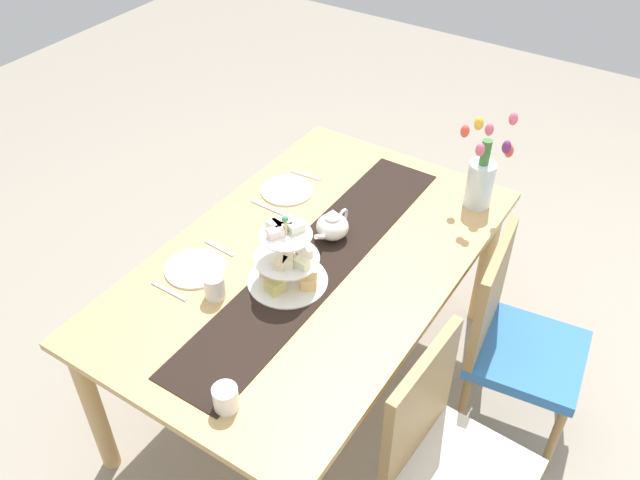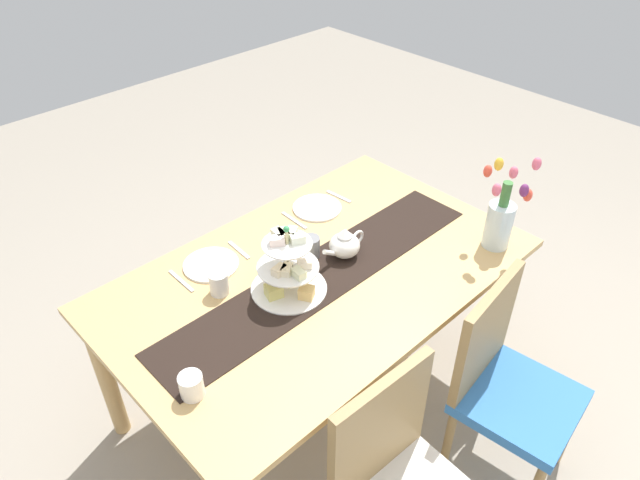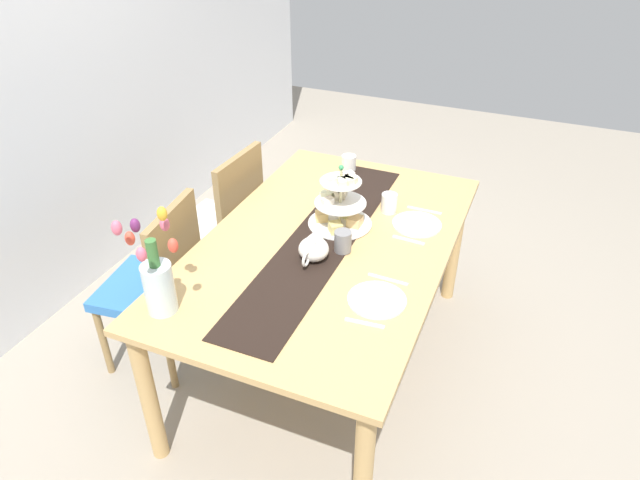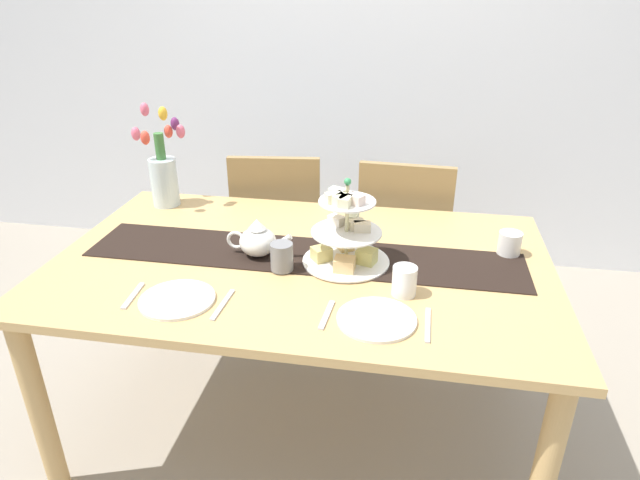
# 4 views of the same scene
# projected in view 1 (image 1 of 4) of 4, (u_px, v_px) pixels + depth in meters

# --- Properties ---
(ground_plane) EXTENTS (8.00, 8.00, 0.00)m
(ground_plane) POSITION_uv_depth(u_px,v_px,m) (312.00, 381.00, 3.07)
(ground_plane) COLOR gray
(dining_table) EXTENTS (1.72, 1.06, 0.75)m
(dining_table) POSITION_uv_depth(u_px,v_px,m) (311.00, 276.00, 2.65)
(dining_table) COLOR tan
(dining_table) RESTS_ON ground_plane
(chair_left) EXTENTS (0.47, 0.47, 0.91)m
(chair_left) POSITION_uv_depth(u_px,v_px,m) (513.00, 337.00, 2.61)
(chair_left) COLOR olive
(chair_left) RESTS_ON ground_plane
(chair_right) EXTENTS (0.44, 0.44, 0.91)m
(chair_right) POSITION_uv_depth(u_px,v_px,m) (446.00, 455.00, 2.21)
(chair_right) COLOR olive
(chair_right) RESTS_ON ground_plane
(table_runner) EXTENTS (1.54, 0.28, 0.00)m
(table_runner) POSITION_uv_depth(u_px,v_px,m) (317.00, 261.00, 2.58)
(table_runner) COLOR black
(table_runner) RESTS_ON dining_table
(tiered_cake_stand) EXTENTS (0.30, 0.30, 0.30)m
(tiered_cake_stand) POSITION_uv_depth(u_px,v_px,m) (287.00, 261.00, 2.43)
(tiered_cake_stand) COLOR beige
(tiered_cake_stand) RESTS_ON table_runner
(teapot) EXTENTS (0.24, 0.13, 0.14)m
(teapot) POSITION_uv_depth(u_px,v_px,m) (333.00, 225.00, 2.66)
(teapot) COLOR white
(teapot) RESTS_ON table_runner
(tulip_vase) EXTENTS (0.22, 0.23, 0.43)m
(tulip_vase) POSITION_uv_depth(u_px,v_px,m) (482.00, 176.00, 2.77)
(tulip_vase) COLOR silver
(tulip_vase) RESTS_ON dining_table
(cream_jug) EXTENTS (0.08, 0.08, 0.08)m
(cream_jug) POSITION_uv_depth(u_px,v_px,m) (226.00, 398.00, 2.03)
(cream_jug) COLOR white
(cream_jug) RESTS_ON dining_table
(dinner_plate_left) EXTENTS (0.23, 0.23, 0.01)m
(dinner_plate_left) POSITION_uv_depth(u_px,v_px,m) (287.00, 190.00, 2.93)
(dinner_plate_left) COLOR white
(dinner_plate_left) RESTS_ON dining_table
(fork_left) EXTENTS (0.03, 0.15, 0.01)m
(fork_left) POSITION_uv_depth(u_px,v_px,m) (305.00, 175.00, 3.03)
(fork_left) COLOR silver
(fork_left) RESTS_ON dining_table
(knife_left) EXTENTS (0.02, 0.17, 0.01)m
(knife_left) POSITION_uv_depth(u_px,v_px,m) (267.00, 207.00, 2.84)
(knife_left) COLOR silver
(knife_left) RESTS_ON dining_table
(dinner_plate_right) EXTENTS (0.23, 0.23, 0.01)m
(dinner_plate_right) POSITION_uv_depth(u_px,v_px,m) (195.00, 268.00, 2.54)
(dinner_plate_right) COLOR white
(dinner_plate_right) RESTS_ON dining_table
(fork_right) EXTENTS (0.03, 0.15, 0.01)m
(fork_right) POSITION_uv_depth(u_px,v_px,m) (220.00, 248.00, 2.64)
(fork_right) COLOR silver
(fork_right) RESTS_ON dining_table
(knife_right) EXTENTS (0.02, 0.17, 0.01)m
(knife_right) POSITION_uv_depth(u_px,v_px,m) (169.00, 291.00, 2.45)
(knife_right) COLOR silver
(knife_right) RESTS_ON dining_table
(mug_grey) EXTENTS (0.08, 0.08, 0.09)m
(mug_grey) POSITION_uv_depth(u_px,v_px,m) (298.00, 234.00, 2.63)
(mug_grey) COLOR slate
(mug_grey) RESTS_ON table_runner
(mug_white_text) EXTENTS (0.08, 0.08, 0.09)m
(mug_white_text) POSITION_uv_depth(u_px,v_px,m) (215.00, 287.00, 2.40)
(mug_white_text) COLOR white
(mug_white_text) RESTS_ON dining_table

